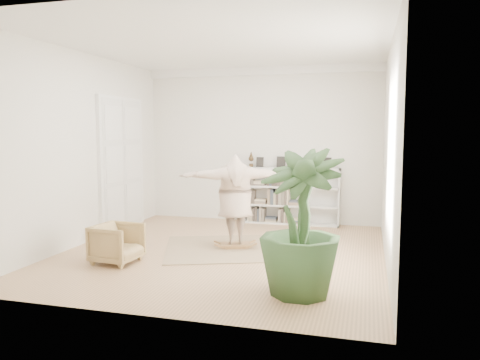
# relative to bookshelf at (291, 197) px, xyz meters

# --- Properties ---
(floor) EXTENTS (6.00, 6.00, 0.00)m
(floor) POSITION_rel_bookshelf_xyz_m (-0.74, -2.82, -0.64)
(floor) COLOR #9C7650
(floor) RESTS_ON ground
(room_shell) EXTENTS (6.00, 6.00, 6.00)m
(room_shell) POSITION_rel_bookshelf_xyz_m (-0.74, 0.12, 2.87)
(room_shell) COLOR silver
(room_shell) RESTS_ON floor
(doors) EXTENTS (0.09, 1.78, 2.92)m
(doors) POSITION_rel_bookshelf_xyz_m (-3.45, -1.52, 0.76)
(doors) COLOR white
(doors) RESTS_ON floor
(bookshelf) EXTENTS (2.20, 0.35, 1.64)m
(bookshelf) POSITION_rel_bookshelf_xyz_m (0.00, 0.00, 0.00)
(bookshelf) COLOR silver
(bookshelf) RESTS_ON floor
(armchair) EXTENTS (0.76, 0.75, 0.64)m
(armchair) POSITION_rel_bookshelf_xyz_m (-2.21, -3.93, -0.32)
(armchair) COLOR tan
(armchair) RESTS_ON floor
(rug) EXTENTS (3.04, 2.75, 0.02)m
(rug) POSITION_rel_bookshelf_xyz_m (-0.61, -2.53, -0.63)
(rug) COLOR tan
(rug) RESTS_ON floor
(rocker_board) EXTENTS (0.61, 0.49, 0.11)m
(rocker_board) POSITION_rel_bookshelf_xyz_m (-0.61, -2.53, -0.56)
(rocker_board) COLOR brown
(rocker_board) RESTS_ON rug
(person) EXTENTS (2.06, 1.21, 1.62)m
(person) POSITION_rel_bookshelf_xyz_m (-0.61, -2.53, 0.31)
(person) COLOR tan
(person) RESTS_ON rocker_board
(houseplant) EXTENTS (1.33, 1.33, 1.91)m
(houseplant) POSITION_rel_bookshelf_xyz_m (0.87, -4.63, 0.32)
(houseplant) COLOR #2E4E27
(houseplant) RESTS_ON floor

